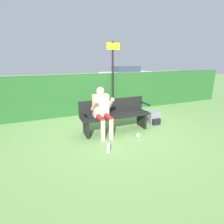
{
  "coord_description": "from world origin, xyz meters",
  "views": [
    {
      "loc": [
        -1.83,
        -4.14,
        1.94
      ],
      "look_at": [
        -0.15,
        -0.1,
        0.6
      ],
      "focal_mm": 28.0,
      "sensor_mm": 36.0,
      "label": 1
    }
  ],
  "objects_px": {
    "signpost": "(113,73)",
    "parked_car": "(126,74)",
    "backpack": "(154,118)",
    "water_bottle": "(108,147)",
    "park_bench": "(115,114)",
    "person_seated": "(102,109)"
  },
  "relations": [
    {
      "from": "signpost",
      "to": "parked_car",
      "type": "height_order",
      "value": "signpost"
    },
    {
      "from": "signpost",
      "to": "parked_car",
      "type": "relative_size",
      "value": 0.55
    },
    {
      "from": "backpack",
      "to": "water_bottle",
      "type": "xyz_separation_m",
      "value": [
        -1.95,
        -1.12,
        -0.07
      ]
    },
    {
      "from": "water_bottle",
      "to": "parked_car",
      "type": "distance_m",
      "value": 12.41
    },
    {
      "from": "backpack",
      "to": "water_bottle",
      "type": "distance_m",
      "value": 2.25
    },
    {
      "from": "water_bottle",
      "to": "parked_car",
      "type": "relative_size",
      "value": 0.05
    },
    {
      "from": "backpack",
      "to": "parked_car",
      "type": "relative_size",
      "value": 0.09
    },
    {
      "from": "park_bench",
      "to": "backpack",
      "type": "distance_m",
      "value": 1.37
    },
    {
      "from": "water_bottle",
      "to": "signpost",
      "type": "bearing_deg",
      "value": 65.43
    },
    {
      "from": "park_bench",
      "to": "person_seated",
      "type": "relative_size",
      "value": 1.53
    },
    {
      "from": "backpack",
      "to": "signpost",
      "type": "xyz_separation_m",
      "value": [
        -0.7,
        1.61,
        1.25
      ]
    },
    {
      "from": "person_seated",
      "to": "parked_car",
      "type": "height_order",
      "value": "parked_car"
    },
    {
      "from": "parked_car",
      "to": "park_bench",
      "type": "bearing_deg",
      "value": -121.43
    },
    {
      "from": "water_bottle",
      "to": "person_seated",
      "type": "bearing_deg",
      "value": 77.88
    },
    {
      "from": "backpack",
      "to": "signpost",
      "type": "relative_size",
      "value": 0.16
    },
    {
      "from": "water_bottle",
      "to": "parked_car",
      "type": "bearing_deg",
      "value": 61.41
    },
    {
      "from": "park_bench",
      "to": "parked_car",
      "type": "bearing_deg",
      "value": 61.53
    },
    {
      "from": "signpost",
      "to": "parked_car",
      "type": "xyz_separation_m",
      "value": [
        4.69,
        8.16,
        -0.82
      ]
    },
    {
      "from": "signpost",
      "to": "person_seated",
      "type": "bearing_deg",
      "value": -120.44
    },
    {
      "from": "park_bench",
      "to": "parked_car",
      "type": "xyz_separation_m",
      "value": [
        5.32,
        9.81,
        0.16
      ]
    },
    {
      "from": "person_seated",
      "to": "signpost",
      "type": "distance_m",
      "value": 2.19
    },
    {
      "from": "person_seated",
      "to": "parked_car",
      "type": "relative_size",
      "value": 0.27
    }
  ]
}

